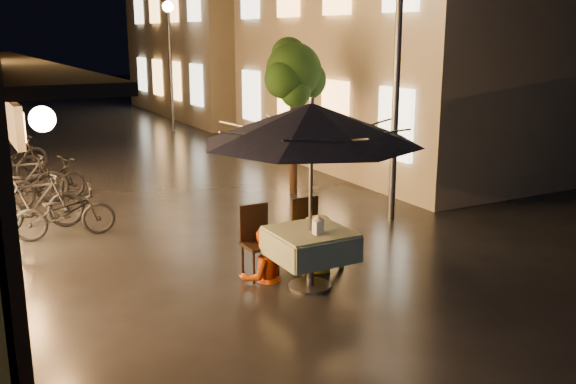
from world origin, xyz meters
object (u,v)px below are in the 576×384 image
person_yellow (318,217)px  streetlamp_near (398,52)px  person_orange (263,230)px  bicycle_0 (64,213)px  cafe_table (310,245)px  table_lantern (318,224)px  patio_umbrella (311,123)px

person_yellow → streetlamp_near: bearing=-139.5°
person_orange → bicycle_0: size_ratio=0.87×
person_orange → bicycle_0: bearing=-55.2°
streetlamp_near → cafe_table: 4.19m
person_orange → person_yellow: bearing=178.2°
cafe_table → table_lantern: 0.38m
table_lantern → patio_umbrella: bearing=90.0°
table_lantern → bicycle_0: (-2.41, 3.89, -0.50)m
patio_umbrella → bicycle_0: patio_umbrella is taller
bicycle_0 → table_lantern: bearing=-142.6°
person_yellow → bicycle_0: size_ratio=0.97×
person_orange → table_lantern: bearing=120.1°
streetlamp_near → person_yellow: bearing=-148.0°
patio_umbrella → person_yellow: bearing=50.0°
streetlamp_near → person_yellow: 3.57m
bicycle_0 → cafe_table: bearing=-141.3°
cafe_table → person_orange: bearing=125.3°
cafe_table → table_lantern: (0.00, -0.19, 0.33)m
streetlamp_near → person_yellow: streetlamp_near is taller
patio_umbrella → person_yellow: (0.43, 0.51, -1.38)m
person_yellow → bicycle_0: (-2.84, 3.19, -0.35)m
patio_umbrella → person_orange: 1.62m
cafe_table → bicycle_0: 4.42m
cafe_table → person_orange: (-0.40, 0.56, 0.10)m
cafe_table → table_lantern: size_ratio=3.96×
bicycle_0 → patio_umbrella: bearing=-141.3°
streetlamp_near → cafe_table: streetlamp_near is taller
patio_umbrella → bicycle_0: size_ratio=1.75×
streetlamp_near → table_lantern: (-2.84, -2.20, -2.00)m
cafe_table → person_orange: person_orange is taller
cafe_table → patio_umbrella: 1.56m
patio_umbrella → cafe_table: bearing=0.0°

